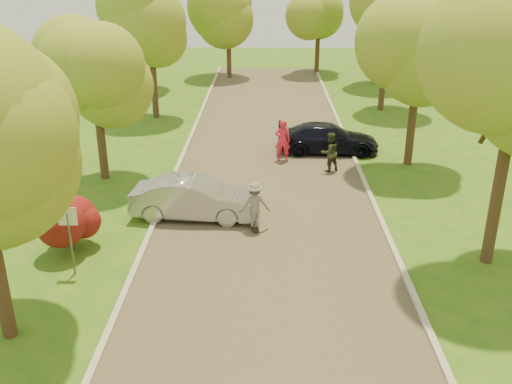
# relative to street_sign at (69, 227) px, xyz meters

# --- Properties ---
(ground) EXTENTS (100.00, 100.00, 0.00)m
(ground) POSITION_rel_street_sign_xyz_m (5.80, -4.00, -1.56)
(ground) COLOR #286518
(ground) RESTS_ON ground
(road) EXTENTS (8.00, 60.00, 0.01)m
(road) POSITION_rel_street_sign_xyz_m (5.80, 4.00, -1.56)
(road) COLOR #4C4438
(road) RESTS_ON ground
(curb_left) EXTENTS (0.18, 60.00, 0.12)m
(curb_left) POSITION_rel_street_sign_xyz_m (1.75, 4.00, -1.50)
(curb_left) COLOR #B2AD9E
(curb_left) RESTS_ON ground
(curb_right) EXTENTS (0.18, 60.00, 0.12)m
(curb_right) POSITION_rel_street_sign_xyz_m (9.85, 4.00, -1.50)
(curb_right) COLOR #B2AD9E
(curb_right) RESTS_ON ground
(street_sign) EXTENTS (0.55, 0.06, 2.17)m
(street_sign) POSITION_rel_street_sign_xyz_m (0.00, 0.00, 0.00)
(street_sign) COLOR #59595E
(street_sign) RESTS_ON ground
(red_shrub) EXTENTS (1.70, 1.70, 1.95)m
(red_shrub) POSITION_rel_street_sign_xyz_m (-0.50, 1.50, -0.47)
(red_shrub) COLOR #382619
(red_shrub) RESTS_ON ground
(tree_l_midb) EXTENTS (4.30, 4.20, 6.62)m
(tree_l_midb) POSITION_rel_street_sign_xyz_m (-1.01, 8.00, 3.02)
(tree_l_midb) COLOR #382619
(tree_l_midb) RESTS_ON ground
(tree_l_far) EXTENTS (4.92, 4.80, 7.79)m
(tree_l_far) POSITION_rel_street_sign_xyz_m (-0.59, 18.00, 3.90)
(tree_l_far) COLOR #382619
(tree_l_far) RESTS_ON ground
(tree_r_midb) EXTENTS (4.51, 4.40, 7.01)m
(tree_r_midb) POSITION_rel_street_sign_xyz_m (12.40, 10.00, 3.32)
(tree_r_midb) COLOR #382619
(tree_r_midb) RESTS_ON ground
(tree_r_far) EXTENTS (5.33, 5.20, 8.34)m
(tree_r_far) POSITION_rel_street_sign_xyz_m (13.03, 20.00, 4.27)
(tree_r_far) COLOR #382619
(tree_r_far) RESTS_ON ground
(tree_bg_a) EXTENTS (5.12, 5.00, 7.72)m
(tree_bg_a) POSITION_rel_street_sign_xyz_m (-2.98, 26.00, 3.75)
(tree_bg_a) COLOR #382619
(tree_bg_a) RESTS_ON ground
(tree_bg_b) EXTENTS (5.12, 5.00, 7.95)m
(tree_bg_b) POSITION_rel_street_sign_xyz_m (14.02, 28.00, 3.97)
(tree_bg_b) COLOR #382619
(tree_bg_b) RESTS_ON ground
(tree_bg_c) EXTENTS (4.92, 4.80, 7.33)m
(tree_bg_c) POSITION_rel_street_sign_xyz_m (3.01, 30.00, 3.46)
(tree_bg_c) COLOR #382619
(tree_bg_c) RESTS_ON ground
(tree_bg_d) EXTENTS (5.12, 5.00, 7.72)m
(tree_bg_d) POSITION_rel_street_sign_xyz_m (10.02, 32.00, 3.75)
(tree_bg_d) COLOR #382619
(tree_bg_d) RESTS_ON ground
(silver_sedan) EXTENTS (4.63, 1.95, 1.49)m
(silver_sedan) POSITION_rel_street_sign_xyz_m (3.13, 4.09, -0.82)
(silver_sedan) COLOR #9D9EA2
(silver_sedan) RESTS_ON ground
(dark_sedan) EXTENTS (4.88, 2.11, 1.40)m
(dark_sedan) POSITION_rel_street_sign_xyz_m (8.70, 11.66, -0.86)
(dark_sedan) COLOR black
(dark_sedan) RESTS_ON ground
(longboard) EXTENTS (0.34, 0.87, 0.10)m
(longboard) POSITION_rel_street_sign_xyz_m (5.33, 3.15, -1.47)
(longboard) COLOR black
(longboard) RESTS_ON ground
(skateboarder) EXTENTS (1.13, 0.74, 1.64)m
(skateboarder) POSITION_rel_street_sign_xyz_m (5.33, 3.15, -0.63)
(skateboarder) COLOR slate
(skateboarder) RESTS_ON longboard
(person_striped) EXTENTS (0.72, 0.49, 1.95)m
(person_striped) POSITION_rel_street_sign_xyz_m (6.47, 10.38, -0.59)
(person_striped) COLOR red
(person_striped) RESTS_ON ground
(person_olive) EXTENTS (1.07, 0.99, 1.77)m
(person_olive) POSITION_rel_street_sign_xyz_m (8.49, 8.98, -0.68)
(person_olive) COLOR #2C341F
(person_olive) RESTS_ON ground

